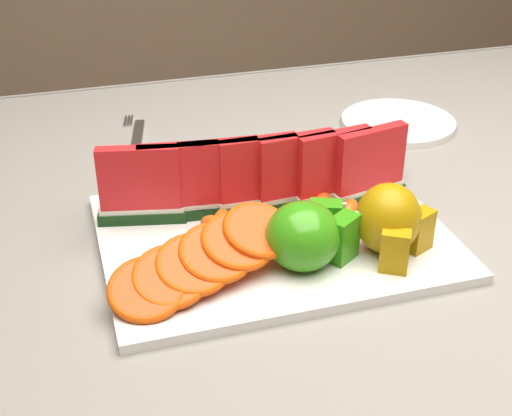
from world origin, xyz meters
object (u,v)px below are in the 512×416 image
object	(u,v)px
platter	(274,236)
fork	(136,141)
pear_cluster	(390,221)
side_plate	(398,122)
apple_cluster	(308,235)

from	to	relation	value
platter	fork	bearing A→B (deg)	110.03
platter	pear_cluster	size ratio (longest dim) A/B	4.05
pear_cluster	side_plate	size ratio (longest dim) A/B	0.42
platter	pear_cluster	world-z (taller)	pear_cluster
platter	fork	xyz separation A→B (m)	(-0.12, 0.32, -0.00)
side_plate	apple_cluster	bearing A→B (deg)	-129.65
pear_cluster	fork	distance (m)	0.46
platter	side_plate	xyz separation A→B (m)	(0.29, 0.27, -0.00)
fork	pear_cluster	bearing A→B (deg)	-59.85
fork	side_plate	bearing A→B (deg)	-7.33
platter	side_plate	world-z (taller)	platter
side_plate	fork	size ratio (longest dim) A/B	1.20
platter	fork	size ratio (longest dim) A/B	2.06
apple_cluster	fork	bearing A→B (deg)	109.20
fork	apple_cluster	bearing A→B (deg)	-70.80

